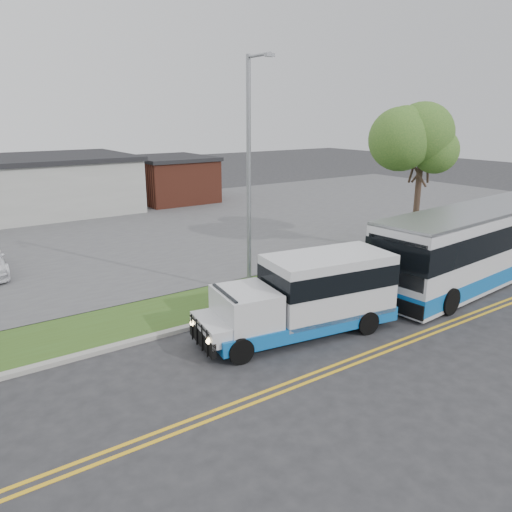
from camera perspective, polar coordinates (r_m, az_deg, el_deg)
ground at (r=17.71m, az=-3.79°, el=-8.96°), size 140.00×140.00×0.00m
lane_line_north at (r=14.90m, az=4.12°, el=-14.09°), size 70.00×0.12×0.01m
lane_line_south at (r=14.70m, az=4.88°, el=-14.56°), size 70.00×0.12×0.01m
curb at (r=18.55m, az=-5.57°, el=-7.55°), size 80.00×0.30×0.15m
verge at (r=20.04m, az=-8.11°, el=-5.88°), size 80.00×3.30×0.10m
parking_lot at (r=32.74m, az=-19.37°, el=2.01°), size 80.00×25.00×0.10m
brick_wing at (r=44.33m, az=-9.67°, el=8.67°), size 6.30×7.30×3.90m
tree_east at (r=27.87m, az=18.51°, el=12.63°), size 5.20×5.20×8.33m
streetlight_near at (r=20.09m, az=-0.72°, el=9.63°), size 0.35×1.53×9.50m
shuttle_bus at (r=17.50m, az=6.24°, el=-4.16°), size 7.38×3.32×2.74m
transit_bus at (r=24.51m, az=23.87°, el=1.10°), size 12.57×3.84×3.44m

